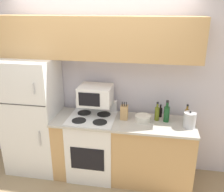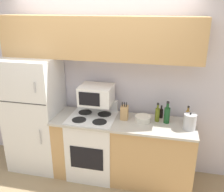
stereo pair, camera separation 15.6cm
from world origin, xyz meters
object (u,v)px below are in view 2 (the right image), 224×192
at_px(knife_block, 124,113).
at_px(stove, 93,145).
at_px(bottle_olive_oil, 157,114).
at_px(bottle_vinegar, 187,116).
at_px(bottle_soy_sauce, 161,113).
at_px(bottle_wine_green, 167,115).
at_px(microwave, 96,95).
at_px(bowl, 143,119).
at_px(kettle, 190,122).
at_px(refrigerator, 35,114).

bearing_deg(knife_block, stove, -173.07).
bearing_deg(bottle_olive_oil, bottle_vinegar, 4.71).
distance_m(knife_block, bottle_soy_sauce, 0.51).
bearing_deg(bottle_soy_sauce, bottle_wine_green, -60.69).
distance_m(microwave, bottle_vinegar, 1.25).
xyz_separation_m(stove, knife_block, (0.44, 0.05, 0.53)).
bearing_deg(stove, bottle_vinegar, 5.63).
distance_m(bowl, kettle, 0.60).
bearing_deg(stove, kettle, -2.10).
distance_m(bottle_vinegar, kettle, 0.17).
xyz_separation_m(bottle_olive_oil, kettle, (0.41, -0.14, -0.00)).
xyz_separation_m(microwave, bowl, (0.66, -0.07, -0.26)).
relative_size(refrigerator, kettle, 7.49).
distance_m(stove, bottle_olive_oil, 1.03).
height_order(knife_block, bottle_wine_green, bottle_wine_green).
relative_size(microwave, bottle_vinegar, 1.85).
height_order(knife_block, kettle, knife_block).
height_order(refrigerator, knife_block, refrigerator).
relative_size(microwave, knife_block, 1.76).
xyz_separation_m(bottle_vinegar, bottle_wine_green, (-0.26, -0.05, 0.02)).
bearing_deg(bottle_olive_oil, kettle, -19.03).
bearing_deg(knife_block, bottle_olive_oil, 5.13).
height_order(microwave, bottle_wine_green, microwave).
bearing_deg(bowl, bottle_olive_oil, 19.71).
distance_m(bottle_wine_green, bottle_soy_sauce, 0.17).
xyz_separation_m(bottle_wine_green, bottle_soy_sauce, (-0.08, 0.14, -0.05)).
bearing_deg(kettle, bottle_vinegar, 96.17).
height_order(refrigerator, microwave, refrigerator).
relative_size(knife_block, kettle, 1.12).
bearing_deg(bottle_soy_sauce, bottle_olive_oil, -110.74).
bearing_deg(refrigerator, knife_block, 0.86).
xyz_separation_m(bowl, kettle, (0.59, -0.08, 0.06)).
relative_size(refrigerator, knife_block, 6.72).
relative_size(refrigerator, stove, 1.58).
relative_size(refrigerator, bottle_vinegar, 7.06).
height_order(bottle_vinegar, bottle_wine_green, bottle_wine_green).
distance_m(refrigerator, kettle, 2.19).
distance_m(bowl, bottle_vinegar, 0.58).
relative_size(knife_block, bottle_vinegar, 1.05).
height_order(bowl, bottle_olive_oil, bottle_olive_oil).
bearing_deg(bottle_olive_oil, bottle_soy_sauce, 69.26).
bearing_deg(bottle_soy_sauce, bowl, -140.77).
bearing_deg(bottle_soy_sauce, bottle_vinegar, -14.48).
xyz_separation_m(knife_block, bottle_vinegar, (0.83, 0.07, -0.00)).
relative_size(refrigerator, bottle_olive_oil, 6.52).
relative_size(stove, microwave, 2.42).
relative_size(microwave, kettle, 1.97).
bearing_deg(bottle_wine_green, knife_block, -178.10).
relative_size(bottle_soy_sauce, bottle_olive_oil, 0.69).
bearing_deg(bottle_olive_oil, bottle_wine_green, -9.41).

